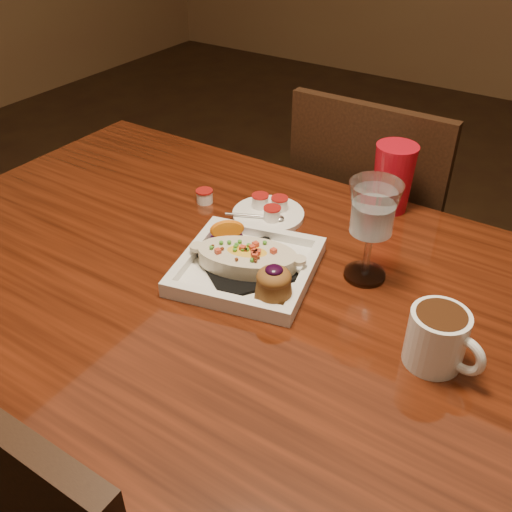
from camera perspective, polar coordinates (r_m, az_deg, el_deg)
The scene contains 8 objects.
table at distance 1.10m, azimuth -0.83°, elevation -6.89°, with size 1.50×0.90×0.75m.
chair_far at distance 1.64m, azimuth 11.57°, elevation 1.85°, with size 0.42×0.42×0.93m.
plate at distance 1.04m, azimuth -0.60°, elevation -0.89°, with size 0.29×0.29×0.08m.
coffee_mug at distance 0.90m, azimuth 17.79°, elevation -7.74°, with size 0.12×0.09×0.09m.
goblet at distance 1.00m, azimuth 11.60°, elevation 4.12°, with size 0.09×0.09×0.19m.
saucer at distance 1.23m, azimuth 1.20°, elevation 4.41°, with size 0.15×0.15×0.11m.
creamer_loose at distance 1.29m, azimuth -5.17°, elevation 5.99°, with size 0.04×0.04×0.03m.
red_tumbler at distance 1.26m, azimuth 13.54°, elevation 7.59°, with size 0.09×0.09×0.15m, color red.
Camera 1 is at (0.46, -0.67, 1.39)m, focal length 40.00 mm.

